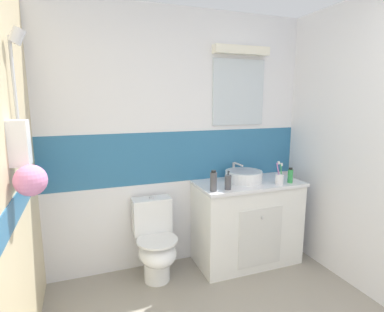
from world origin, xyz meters
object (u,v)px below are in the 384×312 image
Objects in this scene: shampoo_bottle_tall at (213,181)px; soap_dispenser at (228,182)px; sink_basin at (244,176)px; toothbrush_cup at (279,179)px; deodorant_spray_can at (290,176)px; toilet at (156,243)px.

soap_dispenser is at bearing 2.46° from shampoo_bottle_tall.
sink_basin is 0.35m from toothbrush_cup.
deodorant_spray_can is (0.13, 0.01, 0.02)m from toothbrush_cup.
toilet is at bearing 159.73° from shampoo_bottle_tall.
toothbrush_cup is (1.19, -0.19, 0.55)m from toilet.
toothbrush_cup reaches higher than shampoo_bottle_tall.
shampoo_bottle_tall is (-0.69, 0.01, 0.03)m from toothbrush_cup.
shampoo_bottle_tall is 1.25× the size of deodorant_spray_can.
sink_basin is 2.70× the size of deodorant_spray_can.
toothbrush_cup reaches higher than toilet.
soap_dispenser reaches higher than sink_basin.
shampoo_bottle_tall is (0.50, -0.18, 0.59)m from toilet.
sink_basin is 0.54× the size of toilet.
sink_basin is 0.34m from soap_dispenser.
sink_basin is 0.45m from deodorant_spray_can.
toothbrush_cup is 0.55m from soap_dispenser.
toilet is at bearing 171.95° from deodorant_spray_can.
deodorant_spray_can is (1.32, -0.19, 0.57)m from toilet.
deodorant_spray_can is at bearing 3.20° from toothbrush_cup.
toilet is at bearing -178.72° from sink_basin.
deodorant_spray_can reaches higher than toilet.
shampoo_bottle_tall is at bearing 179.74° from deodorant_spray_can.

